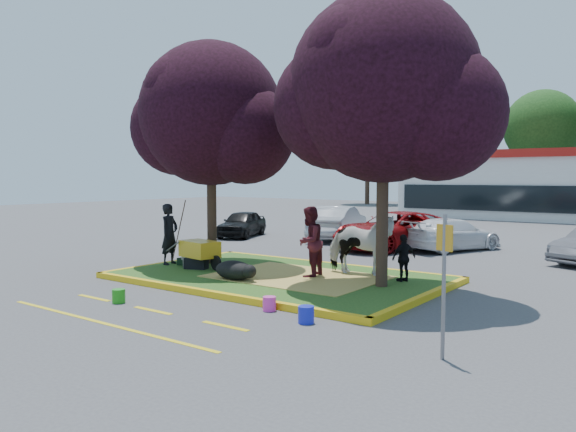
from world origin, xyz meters
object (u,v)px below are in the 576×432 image
Objects in this scene: cow at (361,245)px; bucket_green at (119,296)px; car_black at (242,224)px; bucket_blue at (306,315)px; handler at (170,234)px; car_silver at (338,223)px; bucket_pink at (269,304)px; sign_post at (444,272)px; calf at (234,270)px; wheelbarrow at (200,249)px.

cow reaches higher than bucket_green.
bucket_blue is at bearing -64.53° from car_black.
handler reaches higher than car_silver.
bucket_pink is 0.07× the size of car_silver.
bucket_blue is at bearing -16.88° from bucket_pink.
cow is 11.57m from car_black.
sign_post is 3.08m from bucket_blue.
bucket_pink is 13.27m from car_silver.
sign_post is 0.49× the size of car_silver.
cow is 4.07m from bucket_pink.
sign_post reaches higher than calf.
sign_post is 6.77× the size of bucket_blue.
sign_post reaches higher than car_silver.
cow is 3.35m from calf.
handler is at bearing -174.89° from sign_post.
handler is at bearing -168.90° from wheelbarrow.
cow is 0.43× the size of car_silver.
handler is 0.51× the size of car_black.
bucket_blue is (3.47, -1.88, -0.23)m from calf.
handler reaches higher than bucket_blue.
bucket_green is 0.09× the size of car_black.
car_black is at bearing 135.38° from wheelbarrow.
handler is at bearing 97.95° from cow.
bucket_blue is at bearing -122.64° from handler.
sign_post is 4.21m from bucket_pink.
car_silver is (-5.58, 7.99, -0.23)m from cow.
sign_post is at bearing -11.99° from bucket_pink.
sign_post is at bearing -9.74° from wheelbarrow.
car_black is at bearing 119.88° from bucket_green.
car_silver reaches higher than car_black.
cow is 6.56× the size of bucket_pink.
wheelbarrow is 4.91m from bucket_pink.
calf is at bearing 151.60° from bucket_blue.
car_silver reaches higher than bucket_blue.
handler reaches higher than cow.
wheelbarrow is 9.73m from car_black.
handler reaches higher than car_black.
bucket_green is (-7.02, -0.53, -1.17)m from sign_post.
sign_post is 0.62× the size of car_black.
wheelbarrow reaches higher than calf.
cow is 6.33m from sign_post.
bucket_pink is at bearing -51.61° from calf.
cow is 6.39× the size of bucket_green.
bucket_pink is 14.24m from car_black.
calf reaches higher than bucket_pink.
car_black reaches higher than wheelbarrow.
bucket_pink is 0.91× the size of bucket_blue.
sign_post is at bearing -9.94° from bucket_blue.
bucket_green is at bearing -166.33° from bucket_blue.
car_black is at bearing 47.42° from cow.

